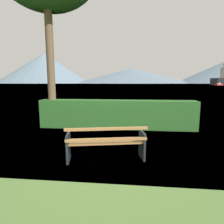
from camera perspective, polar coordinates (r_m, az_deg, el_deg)
ground_plane at (r=4.81m, az=-1.85°, el=-13.90°), size 1400.00×1400.00×0.00m
water_surface at (r=313.25m, az=5.98°, el=8.38°), size 620.00×620.00×0.00m
park_bench at (r=4.60m, az=-1.82°, el=-9.24°), size 1.95×0.94×0.87m
hedge_row at (r=7.81m, az=1.43°, el=-0.66°), size 6.32×0.71×1.15m
fishing_boat_near at (r=156.89m, az=29.42°, el=7.21°), size 7.28×6.27×1.78m
distant_hills at (r=573.79m, az=6.50°, el=11.95°), size 821.73×381.31×88.24m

